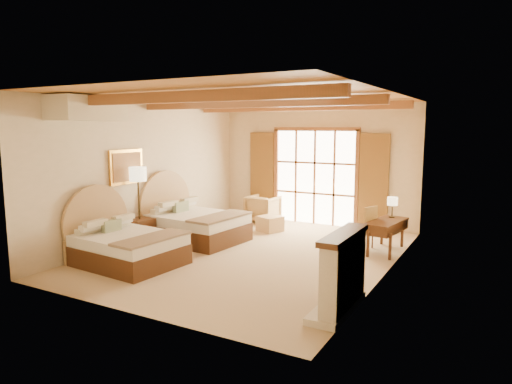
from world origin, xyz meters
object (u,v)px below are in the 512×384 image
Objects in this scene: desk at (386,235)px; armchair at (263,209)px; bed_far at (191,222)px; nightstand at (140,232)px; bed_near at (122,243)px.

armchair is at bearing 166.91° from desk.
bed_far is 1.19m from nightstand.
bed_near is 0.93× the size of bed_far.
nightstand is (-0.67, -0.98, -0.11)m from bed_far.
desk is at bearing 31.13° from nightstand.
bed_far reaches higher than bed_near.
bed_near is at bearing -53.76° from nightstand.
armchair is at bearing 84.05° from bed_far.
bed_near reaches higher than desk.
armchair is 0.62× the size of desk.
desk is (4.88, 2.14, 0.06)m from nightstand.
desk is (4.21, 1.16, -0.06)m from bed_far.
nightstand is 3.76m from armchair.
bed_far is at bearing 80.27° from armchair.
bed_near reaches higher than nightstand.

